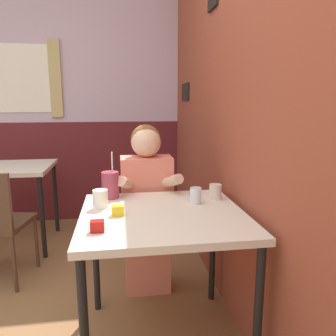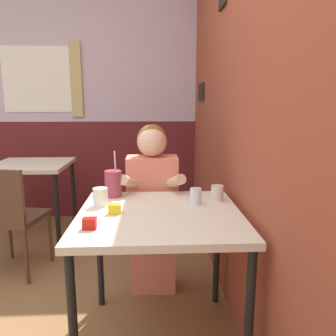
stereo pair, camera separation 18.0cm
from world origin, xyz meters
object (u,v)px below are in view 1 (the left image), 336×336
at_px(background_table, 12,177).
at_px(person_seated, 147,207).
at_px(cocktail_pitcher, 110,185).
at_px(main_table, 163,227).

distance_m(background_table, person_seated, 1.45).
bearing_deg(background_table, cocktail_pitcher, -51.95).
bearing_deg(cocktail_pitcher, person_seated, 45.40).
bearing_deg(cocktail_pitcher, main_table, -48.61).
bearing_deg(main_table, person_seated, 93.93).
bearing_deg(main_table, cocktail_pitcher, 131.39).
bearing_deg(main_table, background_table, 128.78).
relative_size(main_table, background_table, 1.11).
distance_m(background_table, cocktail_pitcher, 1.47).
height_order(main_table, background_table, same).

